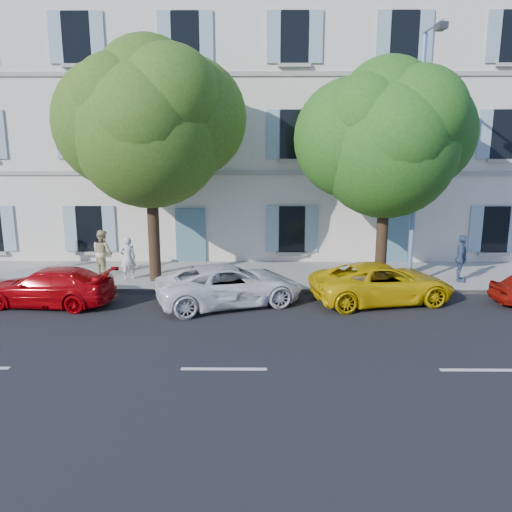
{
  "coord_description": "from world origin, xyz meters",
  "views": [
    {
      "loc": [
        0.85,
        -14.74,
        5.0
      ],
      "look_at": [
        0.69,
        2.0,
        1.4
      ],
      "focal_mm": 35.0,
      "sensor_mm": 36.0,
      "label": 1
    }
  ],
  "objects_px": {
    "car_red_coupe": "(49,287)",
    "pedestrian_b": "(103,252)",
    "tree_right": "(387,147)",
    "pedestrian_a": "(128,258)",
    "tree_left": "(149,132)",
    "car_white_coupe": "(230,285)",
    "car_yellow_supercar": "(382,283)",
    "pedestrian_c": "(461,258)",
    "street_lamp": "(419,147)"
  },
  "relations": [
    {
      "from": "car_red_coupe",
      "to": "pedestrian_b",
      "type": "height_order",
      "value": "pedestrian_b"
    },
    {
      "from": "tree_right",
      "to": "pedestrian_a",
      "type": "distance_m",
      "value": 10.27
    },
    {
      "from": "tree_left",
      "to": "pedestrian_b",
      "type": "height_order",
      "value": "tree_left"
    },
    {
      "from": "car_white_coupe",
      "to": "tree_right",
      "type": "height_order",
      "value": "tree_right"
    },
    {
      "from": "car_yellow_supercar",
      "to": "pedestrian_c",
      "type": "distance_m",
      "value": 4.02
    },
    {
      "from": "pedestrian_b",
      "to": "pedestrian_a",
      "type": "bearing_deg",
      "value": -170.76
    },
    {
      "from": "tree_left",
      "to": "tree_right",
      "type": "relative_size",
      "value": 1.1
    },
    {
      "from": "pedestrian_b",
      "to": "pedestrian_c",
      "type": "relative_size",
      "value": 1.01
    },
    {
      "from": "car_yellow_supercar",
      "to": "pedestrian_a",
      "type": "distance_m",
      "value": 9.35
    },
    {
      "from": "tree_left",
      "to": "pedestrian_b",
      "type": "xyz_separation_m",
      "value": [
        -2.2,
        0.8,
        -4.56
      ]
    },
    {
      "from": "tree_left",
      "to": "pedestrian_c",
      "type": "height_order",
      "value": "tree_left"
    },
    {
      "from": "street_lamp",
      "to": "pedestrian_b",
      "type": "relative_size",
      "value": 4.86
    },
    {
      "from": "tree_right",
      "to": "tree_left",
      "type": "bearing_deg",
      "value": 177.06
    },
    {
      "from": "car_white_coupe",
      "to": "tree_right",
      "type": "bearing_deg",
      "value": -88.32
    },
    {
      "from": "tree_right",
      "to": "pedestrian_a",
      "type": "relative_size",
      "value": 4.72
    },
    {
      "from": "car_white_coupe",
      "to": "pedestrian_a",
      "type": "relative_size",
      "value": 2.93
    },
    {
      "from": "tree_left",
      "to": "pedestrian_c",
      "type": "xyz_separation_m",
      "value": [
        11.41,
        -0.11,
        -4.57
      ]
    },
    {
      "from": "pedestrian_b",
      "to": "car_red_coupe",
      "type": "bearing_deg",
      "value": 118.24
    },
    {
      "from": "tree_right",
      "to": "street_lamp",
      "type": "relative_size",
      "value": 0.88
    },
    {
      "from": "pedestrian_c",
      "to": "tree_left",
      "type": "bearing_deg",
      "value": 110.23
    },
    {
      "from": "pedestrian_b",
      "to": "tree_left",
      "type": "bearing_deg",
      "value": -159.92
    },
    {
      "from": "car_yellow_supercar",
      "to": "tree_left",
      "type": "relative_size",
      "value": 0.56
    },
    {
      "from": "car_white_coupe",
      "to": "tree_left",
      "type": "relative_size",
      "value": 0.56
    },
    {
      "from": "car_white_coupe",
      "to": "pedestrian_b",
      "type": "bearing_deg",
      "value": 37.56
    },
    {
      "from": "tree_left",
      "to": "car_yellow_supercar",
      "type": "bearing_deg",
      "value": -15.5
    },
    {
      "from": "car_white_coupe",
      "to": "pedestrian_a",
      "type": "bearing_deg",
      "value": 36.97
    },
    {
      "from": "car_red_coupe",
      "to": "pedestrian_b",
      "type": "relative_size",
      "value": 2.39
    },
    {
      "from": "pedestrian_a",
      "to": "pedestrian_c",
      "type": "distance_m",
      "value": 12.45
    },
    {
      "from": "car_yellow_supercar",
      "to": "pedestrian_a",
      "type": "height_order",
      "value": "pedestrian_a"
    },
    {
      "from": "car_yellow_supercar",
      "to": "car_white_coupe",
      "type": "bearing_deg",
      "value": 81.68
    },
    {
      "from": "car_red_coupe",
      "to": "pedestrian_c",
      "type": "xyz_separation_m",
      "value": [
        14.33,
        2.55,
        0.42
      ]
    },
    {
      "from": "street_lamp",
      "to": "pedestrian_a",
      "type": "bearing_deg",
      "value": 175.63
    },
    {
      "from": "car_yellow_supercar",
      "to": "pedestrian_b",
      "type": "bearing_deg",
      "value": 61.65
    },
    {
      "from": "pedestrian_a",
      "to": "street_lamp",
      "type": "bearing_deg",
      "value": 154.67
    },
    {
      "from": "car_yellow_supercar",
      "to": "street_lamp",
      "type": "xyz_separation_m",
      "value": [
        1.39,
        1.53,
        4.41
      ]
    },
    {
      "from": "car_red_coupe",
      "to": "tree_left",
      "type": "distance_m",
      "value": 6.36
    },
    {
      "from": "pedestrian_a",
      "to": "car_yellow_supercar",
      "type": "bearing_deg",
      "value": 144.62
    },
    {
      "from": "tree_left",
      "to": "tree_right",
      "type": "height_order",
      "value": "tree_left"
    },
    {
      "from": "car_white_coupe",
      "to": "street_lamp",
      "type": "xyz_separation_m",
      "value": [
        6.43,
        1.84,
        4.41
      ]
    },
    {
      "from": "street_lamp",
      "to": "pedestrian_c",
      "type": "relative_size",
      "value": 4.91
    },
    {
      "from": "pedestrian_a",
      "to": "pedestrian_c",
      "type": "height_order",
      "value": "pedestrian_c"
    },
    {
      "from": "tree_right",
      "to": "pedestrian_c",
      "type": "xyz_separation_m",
      "value": [
        3.05,
        0.32,
        -4.03
      ]
    },
    {
      "from": "car_yellow_supercar",
      "to": "pedestrian_c",
      "type": "xyz_separation_m",
      "value": [
        3.4,
        2.11,
        0.38
      ]
    },
    {
      "from": "car_white_coupe",
      "to": "pedestrian_b",
      "type": "height_order",
      "value": "pedestrian_b"
    },
    {
      "from": "street_lamp",
      "to": "pedestrian_a",
      "type": "xyz_separation_m",
      "value": [
        -10.44,
        0.8,
        -4.11
      ]
    },
    {
      "from": "tree_left",
      "to": "pedestrian_c",
      "type": "distance_m",
      "value": 12.29
    },
    {
      "from": "car_red_coupe",
      "to": "car_yellow_supercar",
      "type": "height_order",
      "value": "car_yellow_supercar"
    },
    {
      "from": "car_white_coupe",
      "to": "car_yellow_supercar",
      "type": "xyz_separation_m",
      "value": [
        5.04,
        0.31,
        -0.01
      ]
    },
    {
      "from": "car_white_coupe",
      "to": "pedestrian_b",
      "type": "relative_size",
      "value": 2.67
    },
    {
      "from": "car_red_coupe",
      "to": "tree_left",
      "type": "bearing_deg",
      "value": 138.79
    }
  ]
}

